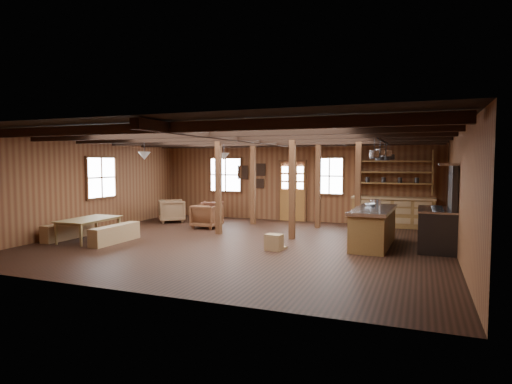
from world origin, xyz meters
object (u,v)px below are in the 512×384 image
commercial_range (439,222)px  armchair_c (172,211)px  kitchen_island (373,227)px  armchair_a (212,210)px  armchair_b (207,216)px  dining_table (90,230)px

commercial_range → armchair_c: 8.64m
commercial_range → kitchen_island: bearing=-177.7°
kitchen_island → armchair_a: 6.62m
commercial_range → armchair_a: 7.97m
armchair_c → armchair_b: bearing=-151.8°
dining_table → armchair_b: bearing=-33.5°
kitchen_island → commercial_range: 1.51m
dining_table → armchair_b: (1.85, 3.07, 0.08)m
armchair_b → kitchen_island: bearing=170.5°
kitchen_island → armchair_a: (-5.94, 2.90, -0.14)m
armchair_b → armchair_c: 1.90m
commercial_range → armchair_c: bearing=168.1°
commercial_range → armchair_b: 6.78m
kitchen_island → armchair_b: bearing=170.5°
kitchen_island → armchair_b: 5.32m
dining_table → commercial_range: bearing=-79.1°
dining_table → armchair_c: armchair_c is taller
armchair_b → dining_table: bearing=61.3°
armchair_a → armchair_b: armchair_b is taller
kitchen_island → dining_table: bearing=-162.0°
dining_table → armchair_a: size_ratio=2.27×
commercial_range → armchair_b: (-6.70, 1.04, -0.28)m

